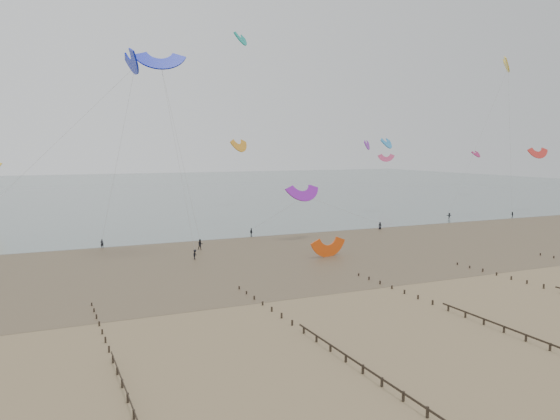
{
  "coord_description": "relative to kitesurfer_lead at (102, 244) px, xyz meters",
  "views": [
    {
      "loc": [
        -37.32,
        -52.49,
        17.99
      ],
      "look_at": [
        -1.04,
        28.0,
        8.0
      ],
      "focal_mm": 35.0,
      "sensor_mm": 36.0,
      "label": 1
    }
  ],
  "objects": [
    {
      "name": "ground",
      "position": [
        26.71,
        -49.68,
        -0.82
      ],
      "size": [
        500.0,
        500.0,
        0.0
      ],
      "primitive_type": "plane",
      "color": "brown",
      "rests_on": "ground"
    },
    {
      "name": "sea_and_shore",
      "position": [
        22.63,
        -15.28,
        -0.81
      ],
      "size": [
        500.0,
        665.0,
        0.03
      ],
      "color": "#475654",
      "rests_on": "ground"
    },
    {
      "name": "groynes",
      "position": [
        30.71,
        -68.73,
        -0.34
      ],
      "size": [
        72.16,
        50.16,
        1.0
      ],
      "color": "black",
      "rests_on": "ground"
    },
    {
      "name": "kitesurfer_lead",
      "position": [
        0.0,
        0.0,
        0.0
      ],
      "size": [
        0.68,
        0.53,
        1.63
      ],
      "primitive_type": "imported",
      "rotation": [
        0.0,
        0.0,
        2.88
      ],
      "color": "black",
      "rests_on": "ground"
    },
    {
      "name": "kitesurfers",
      "position": [
        42.49,
        -3.27,
        0.02
      ],
      "size": [
        128.09,
        26.26,
        1.89
      ],
      "color": "black",
      "rests_on": "ground"
    },
    {
      "name": "grounded_kite",
      "position": [
        33.65,
        -23.75,
        -0.82
      ],
      "size": [
        6.88,
        5.84,
        3.33
      ],
      "primitive_type": null,
      "rotation": [
        1.54,
        0.0,
        0.2
      ],
      "color": "#DE480E",
      "rests_on": "ground"
    },
    {
      "name": "kites_airborne",
      "position": [
        15.95,
        38.03,
        20.86
      ],
      "size": [
        240.7,
        110.65,
        38.95
      ],
      "color": "red",
      "rests_on": "ground"
    }
  ]
}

